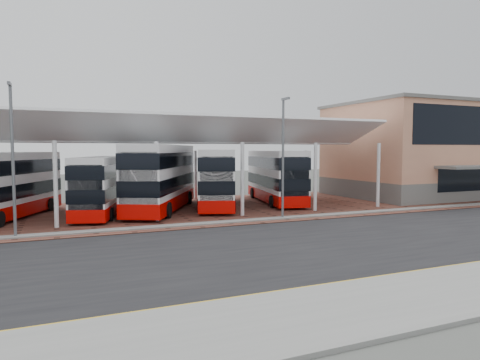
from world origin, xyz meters
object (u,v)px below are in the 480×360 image
(bus_4, at_px, (216,178))
(bus_3, at_px, (162,178))
(bus_2, at_px, (102,186))
(terminal, at_px, (427,150))
(bus_5, at_px, (275,177))
(bus_1, at_px, (9,186))

(bus_4, bearing_deg, bus_3, -154.08)
(bus_2, distance_m, bus_3, 4.41)
(terminal, bearing_deg, bus_5, 178.38)
(bus_3, bearing_deg, bus_4, 33.08)
(bus_2, height_order, bus_4, bus_4)
(bus_5, bearing_deg, bus_4, -162.01)
(bus_1, relative_size, bus_3, 0.91)
(terminal, height_order, bus_5, terminal)
(bus_2, bearing_deg, bus_4, 22.36)
(bus_2, height_order, bus_3, bus_3)
(bus_1, distance_m, bus_5, 20.67)
(bus_4, relative_size, bus_5, 1.01)
(bus_3, relative_size, bus_5, 1.07)
(bus_1, height_order, bus_2, bus_1)
(bus_1, bearing_deg, bus_2, 17.50)
(bus_2, xyz_separation_m, bus_3, (4.38, 0.39, 0.43))
(terminal, relative_size, bus_1, 1.69)
(bus_5, bearing_deg, bus_2, -162.16)
(terminal, xyz_separation_m, bus_2, (-31.96, -0.99, -2.56))
(bus_1, xyz_separation_m, bus_4, (14.91, 0.29, 0.09))
(terminal, bearing_deg, bus_1, -179.39)
(bus_1, distance_m, bus_3, 10.34)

